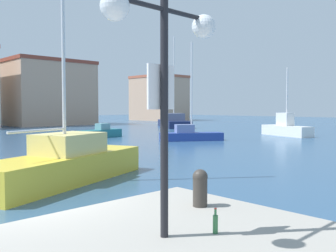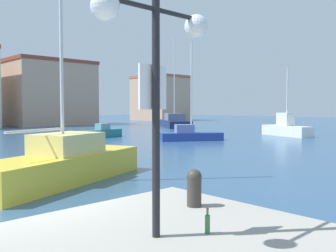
% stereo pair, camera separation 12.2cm
% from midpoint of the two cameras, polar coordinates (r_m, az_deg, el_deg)
% --- Properties ---
extents(water, '(160.00, 160.00, 0.00)m').
position_cam_midpoint_polar(water, '(32.00, -10.13, -1.81)').
color(water, '#2D5175').
rests_on(water, ground).
extents(lamppost, '(1.81, 0.33, 3.97)m').
position_cam_midpoint_polar(lamppost, '(4.66, -1.39, 13.45)').
color(lamppost, black).
rests_on(lamppost, pier_quay).
extents(bottle, '(0.07, 0.07, 0.33)m').
position_cam_midpoint_polar(bottle, '(4.97, 6.63, -14.73)').
color(bottle, '#2D6B3D').
rests_on(bottle, pier_quay).
extents(mooring_bollard, '(0.25, 0.25, 0.62)m').
position_cam_midpoint_polar(mooring_bollard, '(6.18, 4.43, -9.28)').
color(mooring_bollard, '#38332D').
rests_on(mooring_bollard, pier_quay).
extents(sailboat_navy_near_pier, '(7.14, 8.85, 11.90)m').
position_cam_midpoint_polar(sailboat_navy_near_pier, '(48.61, 0.85, 0.62)').
color(sailboat_navy_near_pier, '#19234C').
rests_on(sailboat_navy_near_pier, water).
extents(sailboat_white_distant_north, '(3.13, 5.47, 6.22)m').
position_cam_midpoint_polar(sailboat_white_distant_north, '(35.39, 17.72, -0.35)').
color(sailboat_white_distant_north, white).
rests_on(sailboat_white_distant_north, water).
extents(sailboat_yellow_distant_east, '(7.06, 4.34, 10.18)m').
position_cam_midpoint_polar(sailboat_yellow_distant_east, '(13.33, -15.81, -5.51)').
color(sailboat_yellow_distant_east, gold).
rests_on(sailboat_yellow_distant_east, water).
extents(sailboat_blue_behind_lamppost, '(4.89, 3.78, 7.69)m').
position_cam_midpoint_polar(sailboat_blue_behind_lamppost, '(28.92, 3.35, -1.30)').
color(sailboat_blue_behind_lamppost, '#233D93').
rests_on(sailboat_blue_behind_lamppost, water).
extents(motorboat_teal_center_channel, '(4.79, 2.25, 1.23)m').
position_cam_midpoint_polar(motorboat_teal_center_channel, '(32.02, -10.71, -1.08)').
color(motorboat_teal_center_channel, '#1E707A').
rests_on(motorboat_teal_center_channel, water).
extents(harbor_office, '(11.91, 8.49, 9.53)m').
position_cam_midpoint_polar(harbor_office, '(57.71, -17.97, 4.91)').
color(harbor_office, tan).
rests_on(harbor_office, ground).
extents(yacht_club, '(7.91, 10.17, 9.00)m').
position_cam_midpoint_polar(yacht_club, '(75.18, -1.47, 4.34)').
color(yacht_club, tan).
rests_on(yacht_club, ground).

